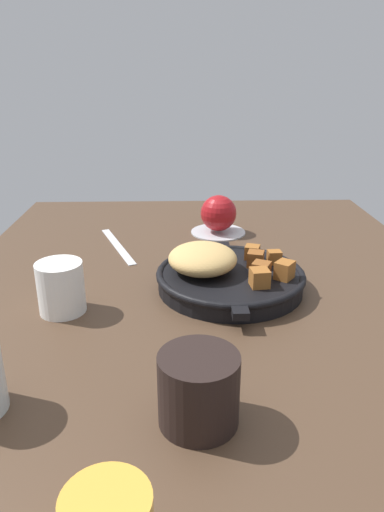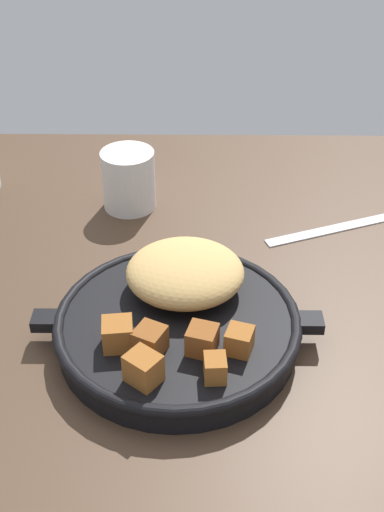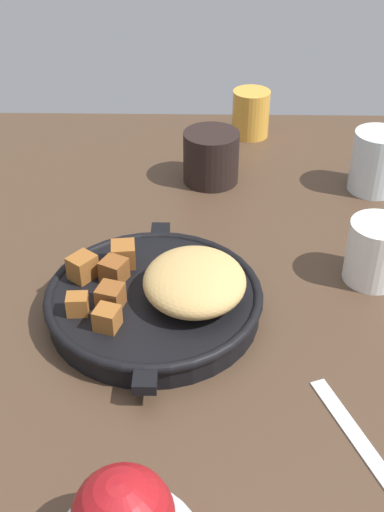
{
  "view_description": "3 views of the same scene",
  "coord_description": "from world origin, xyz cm",
  "px_view_note": "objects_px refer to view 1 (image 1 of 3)",
  "views": [
    {
      "loc": [
        -72.0,
        4.46,
        34.7
      ],
      "look_at": [
        1.64,
        2.33,
        5.39
      ],
      "focal_mm": 32.92,
      "sensor_mm": 36.0,
      "label": 1
    },
    {
      "loc": [
        2.0,
        -54.03,
        46.88
      ],
      "look_at": [
        1.4,
        1.45,
        6.77
      ],
      "focal_mm": 46.17,
      "sensor_mm": 36.0,
      "label": 2
    },
    {
      "loc": [
        58.81,
        1.33,
        50.05
      ],
      "look_at": [
        -1.12,
        0.26,
        7.44
      ],
      "focal_mm": 46.31,
      "sensor_mm": 36.0,
      "label": 3
    }
  ],
  "objects_px": {
    "white_creamer_pitcher": "(61,288)",
    "cast_iron_skillet": "(226,274)",
    "butter_knife": "(118,245)",
    "coffee_mug_dark": "(199,389)",
    "red_apple": "(219,213)"
  },
  "relations": [
    {
      "from": "cast_iron_skillet",
      "to": "red_apple",
      "type": "relative_size",
      "value": 3.64
    },
    {
      "from": "white_creamer_pitcher",
      "to": "cast_iron_skillet",
      "type": "bearing_deg",
      "value": -74.15
    },
    {
      "from": "butter_knife",
      "to": "coffee_mug_dark",
      "type": "relative_size",
      "value": 2.67
    },
    {
      "from": "cast_iron_skillet",
      "to": "butter_knife",
      "type": "relative_size",
      "value": 1.29
    },
    {
      "from": "cast_iron_skillet",
      "to": "coffee_mug_dark",
      "type": "relative_size",
      "value": 3.45
    },
    {
      "from": "butter_knife",
      "to": "white_creamer_pitcher",
      "type": "distance_m",
      "value": 0.29
    },
    {
      "from": "butter_knife",
      "to": "coffee_mug_dark",
      "type": "height_order",
      "value": "coffee_mug_dark"
    },
    {
      "from": "coffee_mug_dark",
      "to": "butter_knife",
      "type": "bearing_deg",
      "value": 15.57
    },
    {
      "from": "red_apple",
      "to": "white_creamer_pitcher",
      "type": "distance_m",
      "value": 0.46
    },
    {
      "from": "red_apple",
      "to": "coffee_mug_dark",
      "type": "distance_m",
      "value": 0.62
    },
    {
      "from": "white_creamer_pitcher",
      "to": "coffee_mug_dark",
      "type": "height_order",
      "value": "same"
    },
    {
      "from": "red_apple",
      "to": "butter_knife",
      "type": "height_order",
      "value": "red_apple"
    },
    {
      "from": "butter_knife",
      "to": "white_creamer_pitcher",
      "type": "bearing_deg",
      "value": 148.87
    },
    {
      "from": "red_apple",
      "to": "butter_knife",
      "type": "bearing_deg",
      "value": 110.47
    },
    {
      "from": "cast_iron_skillet",
      "to": "white_creamer_pitcher",
      "type": "relative_size",
      "value": 3.67
    }
  ]
}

